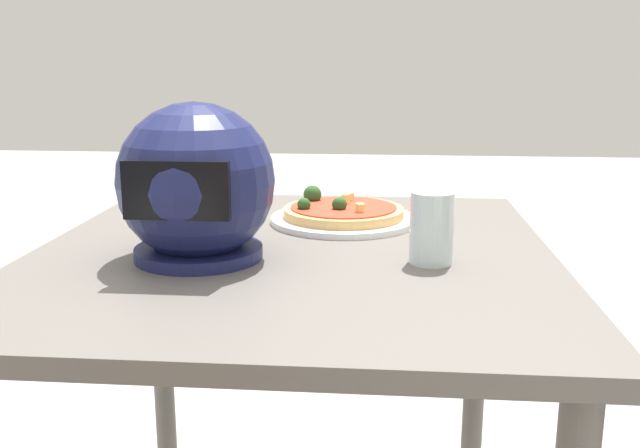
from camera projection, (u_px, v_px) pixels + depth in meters
The scene contains 5 objects.
dining_table at pixel (294, 304), 1.26m from camera, with size 0.89×0.96×0.78m.
pizza_plate at pixel (343, 220), 1.43m from camera, with size 0.29×0.29×0.01m, color white.
pizza at pixel (342, 211), 1.43m from camera, with size 0.24×0.24×0.05m.
motorcycle_helmet at pixel (196, 185), 1.15m from camera, with size 0.26×0.26×0.26m.
drinking_glass at pixel (432, 228), 1.14m from camera, with size 0.07×0.07×0.12m, color silver.
Camera 1 is at (-0.15, 1.19, 1.10)m, focal length 40.02 mm.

